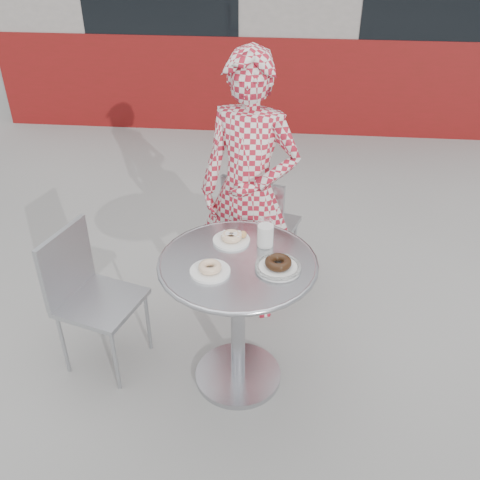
# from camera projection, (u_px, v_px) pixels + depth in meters

# --- Properties ---
(ground) EXTENTS (60.00, 60.00, 0.00)m
(ground) POSITION_uv_depth(u_px,v_px,m) (245.00, 375.00, 2.89)
(ground) COLOR #9F9C97
(ground) RESTS_ON ground
(bistro_table) EXTENTS (0.75, 0.75, 0.76)m
(bistro_table) POSITION_uv_depth(u_px,v_px,m) (238.00, 293.00, 2.58)
(bistro_table) COLOR silver
(bistro_table) RESTS_ON ground
(chair_far) EXTENTS (0.49, 0.50, 0.82)m
(chair_far) POSITION_uv_depth(u_px,v_px,m) (261.00, 249.00, 3.48)
(chair_far) COLOR #A2A4A9
(chair_far) RESTS_ON ground
(chair_left) EXTENTS (0.47, 0.47, 0.79)m
(chair_left) POSITION_uv_depth(u_px,v_px,m) (104.00, 325.00, 2.87)
(chair_left) COLOR #A2A4A9
(chair_left) RESTS_ON ground
(seated_person) EXTENTS (0.66, 0.52, 1.58)m
(seated_person) POSITION_uv_depth(u_px,v_px,m) (249.00, 193.00, 2.99)
(seated_person) COLOR #A3192A
(seated_person) RESTS_ON ground
(plate_far) EXTENTS (0.18, 0.18, 0.05)m
(plate_far) POSITION_uv_depth(u_px,v_px,m) (232.00, 238.00, 2.61)
(plate_far) COLOR white
(plate_far) RESTS_ON bistro_table
(plate_near) EXTENTS (0.18, 0.18, 0.05)m
(plate_near) POSITION_uv_depth(u_px,v_px,m) (210.00, 269.00, 2.39)
(plate_near) COLOR white
(plate_near) RESTS_ON bistro_table
(plate_checker) EXTENTS (0.21, 0.21, 0.05)m
(plate_checker) POSITION_uv_depth(u_px,v_px,m) (278.00, 266.00, 2.42)
(plate_checker) COLOR white
(plate_checker) RESTS_ON bistro_table
(milk_cup) EXTENTS (0.08, 0.08, 0.13)m
(milk_cup) POSITION_uv_depth(u_px,v_px,m) (265.00, 235.00, 2.56)
(milk_cup) COLOR white
(milk_cup) RESTS_ON bistro_table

